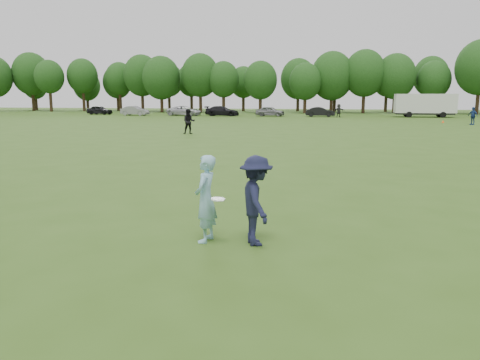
{
  "coord_description": "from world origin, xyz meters",
  "views": [
    {
      "loc": [
        2.44,
        -8.73,
        2.9
      ],
      "look_at": [
        0.6,
        1.08,
        1.1
      ],
      "focal_mm": 35.0,
      "sensor_mm": 36.0,
      "label": 1
    }
  ],
  "objects_px": {
    "player_far_d": "(339,111)",
    "field_cone": "(443,121)",
    "car_b": "(135,111)",
    "defender": "(256,201)",
    "car_c": "(184,111)",
    "car_f": "(320,112)",
    "car_a": "(100,110)",
    "car_d": "(222,111)",
    "player_far_a": "(189,122)",
    "car_e": "(270,111)",
    "player_far_b": "(473,116)",
    "thrower": "(206,199)",
    "cargo_trailer": "(425,104)"
  },
  "relations": [
    {
      "from": "car_c",
      "to": "field_cone",
      "type": "relative_size",
      "value": 17.29
    },
    {
      "from": "cargo_trailer",
      "to": "defender",
      "type": "bearing_deg",
      "value": -103.43
    },
    {
      "from": "thrower",
      "to": "player_far_a",
      "type": "bearing_deg",
      "value": -156.93
    },
    {
      "from": "car_b",
      "to": "defender",
      "type": "bearing_deg",
      "value": -149.44
    },
    {
      "from": "defender",
      "to": "car_b",
      "type": "bearing_deg",
      "value": 3.16
    },
    {
      "from": "thrower",
      "to": "player_far_a",
      "type": "distance_m",
      "value": 27.33
    },
    {
      "from": "defender",
      "to": "car_c",
      "type": "relative_size",
      "value": 0.34
    },
    {
      "from": "player_far_a",
      "to": "player_far_b",
      "type": "xyz_separation_m",
      "value": [
        25.03,
        16.69,
        -0.05
      ]
    },
    {
      "from": "defender",
      "to": "car_d",
      "type": "distance_m",
      "value": 60.76
    },
    {
      "from": "car_e",
      "to": "car_f",
      "type": "relative_size",
      "value": 1.01
    },
    {
      "from": "defender",
      "to": "player_far_b",
      "type": "height_order",
      "value": "player_far_b"
    },
    {
      "from": "car_d",
      "to": "car_f",
      "type": "distance_m",
      "value": 14.3
    },
    {
      "from": "player_far_d",
      "to": "field_cone",
      "type": "bearing_deg",
      "value": -78.99
    },
    {
      "from": "player_far_d",
      "to": "car_e",
      "type": "xyz_separation_m",
      "value": [
        -9.72,
        1.1,
        -0.2
      ]
    },
    {
      "from": "player_far_b",
      "to": "car_d",
      "type": "xyz_separation_m",
      "value": [
        -29.92,
        16.34,
        -0.18
      ]
    },
    {
      "from": "player_far_b",
      "to": "car_c",
      "type": "height_order",
      "value": "player_far_b"
    },
    {
      "from": "thrower",
      "to": "player_far_a",
      "type": "height_order",
      "value": "player_far_a"
    },
    {
      "from": "defender",
      "to": "field_cone",
      "type": "xyz_separation_m",
      "value": [
        13.73,
        46.08,
        -0.74
      ]
    },
    {
      "from": "car_c",
      "to": "car_f",
      "type": "distance_m",
      "value": 20.11
    },
    {
      "from": "player_far_a",
      "to": "field_cone",
      "type": "relative_size",
      "value": 6.42
    },
    {
      "from": "defender",
      "to": "player_far_a",
      "type": "height_order",
      "value": "player_far_a"
    },
    {
      "from": "player_far_a",
      "to": "car_e",
      "type": "distance_m",
      "value": 33.21
    },
    {
      "from": "player_far_a",
      "to": "car_f",
      "type": "height_order",
      "value": "player_far_a"
    },
    {
      "from": "player_far_d",
      "to": "car_b",
      "type": "bearing_deg",
      "value": 147.83
    },
    {
      "from": "defender",
      "to": "cargo_trailer",
      "type": "distance_m",
      "value": 62.07
    },
    {
      "from": "car_c",
      "to": "car_f",
      "type": "height_order",
      "value": "car_c"
    },
    {
      "from": "car_a",
      "to": "car_d",
      "type": "distance_m",
      "value": 20.52
    },
    {
      "from": "car_d",
      "to": "field_cone",
      "type": "bearing_deg",
      "value": -114.05
    },
    {
      "from": "defender",
      "to": "car_b",
      "type": "relative_size",
      "value": 0.41
    },
    {
      "from": "field_cone",
      "to": "car_a",
      "type": "bearing_deg",
      "value": 162.88
    },
    {
      "from": "car_d",
      "to": "thrower",
      "type": "bearing_deg",
      "value": -166.5
    },
    {
      "from": "player_far_b",
      "to": "car_c",
      "type": "relative_size",
      "value": 0.35
    },
    {
      "from": "cargo_trailer",
      "to": "car_d",
      "type": "bearing_deg",
      "value": -177.46
    },
    {
      "from": "player_far_d",
      "to": "field_cone",
      "type": "xyz_separation_m",
      "value": [
        11.01,
        -12.02,
        -0.77
      ]
    },
    {
      "from": "player_far_d",
      "to": "car_b",
      "type": "distance_m",
      "value": 30.24
    },
    {
      "from": "car_f",
      "to": "field_cone",
      "type": "height_order",
      "value": "car_f"
    },
    {
      "from": "player_far_b",
      "to": "cargo_trailer",
      "type": "bearing_deg",
      "value": 148.36
    },
    {
      "from": "car_e",
      "to": "car_f",
      "type": "height_order",
      "value": "car_e"
    },
    {
      "from": "player_far_a",
      "to": "player_far_b",
      "type": "distance_m",
      "value": 30.09
    },
    {
      "from": "thrower",
      "to": "player_far_d",
      "type": "xyz_separation_m",
      "value": [
        3.74,
        58.1,
        0.04
      ]
    },
    {
      "from": "car_d",
      "to": "field_cone",
      "type": "height_order",
      "value": "car_d"
    },
    {
      "from": "defender",
      "to": "car_e",
      "type": "relative_size",
      "value": 0.42
    },
    {
      "from": "player_far_d",
      "to": "thrower",
      "type": "bearing_deg",
      "value": -125.17
    },
    {
      "from": "car_d",
      "to": "car_e",
      "type": "xyz_separation_m",
      "value": [
        7.12,
        0.11,
        -0.01
      ]
    },
    {
      "from": "car_f",
      "to": "field_cone",
      "type": "relative_size",
      "value": 13.8
    },
    {
      "from": "car_b",
      "to": "car_d",
      "type": "bearing_deg",
      "value": -81.93
    },
    {
      "from": "thrower",
      "to": "car_c",
      "type": "bearing_deg",
      "value": -156.7
    },
    {
      "from": "cargo_trailer",
      "to": "player_far_d",
      "type": "bearing_deg",
      "value": -169.06
    },
    {
      "from": "car_b",
      "to": "field_cone",
      "type": "distance_m",
      "value": 43.08
    },
    {
      "from": "player_far_d",
      "to": "car_b",
      "type": "xyz_separation_m",
      "value": [
        -30.24,
        0.36,
        -0.21
      ]
    }
  ]
}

